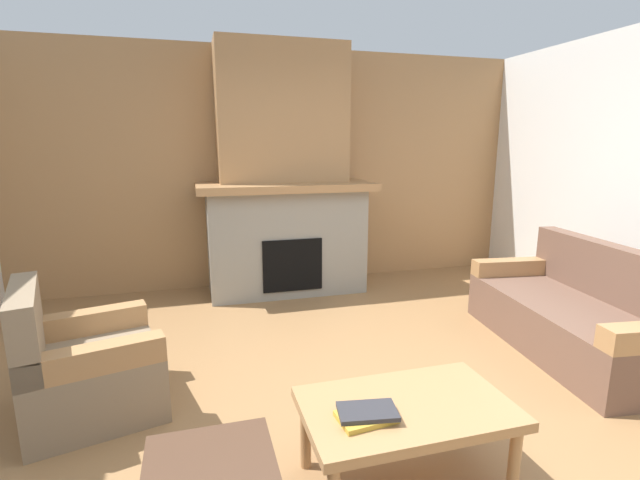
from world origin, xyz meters
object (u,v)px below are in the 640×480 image
object	(u,v)px
fireplace	(284,188)
coffee_table	(406,414)
armchair	(84,368)
couch	(578,316)

from	to	relation	value
fireplace	coffee_table	xyz separation A→B (m)	(-0.05, -3.18, -0.79)
armchair	coffee_table	size ratio (longest dim) A/B	0.93
fireplace	couch	distance (m)	3.07
armchair	coffee_table	xyz separation A→B (m)	(1.63, -1.09, 0.08)
fireplace	armchair	xyz separation A→B (m)	(-1.69, -2.10, -0.87)
couch	coffee_table	size ratio (longest dim) A/B	1.89
coffee_table	armchair	bearing A→B (deg)	146.33
fireplace	couch	world-z (taller)	fireplace
fireplace	couch	bearing A→B (deg)	-48.29
coffee_table	couch	bearing A→B (deg)	26.30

